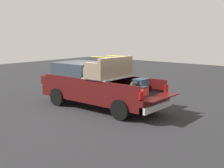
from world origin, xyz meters
The scene contains 2 objects.
ground_plane centered at (0.00, 0.00, 0.00)m, with size 40.00×40.00×0.00m, color #262628.
pickup_truck centered at (0.35, 0.00, 0.97)m, with size 6.05×2.06×2.23m.
Camera 1 is at (-8.06, 9.09, 3.13)m, focal length 46.71 mm.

